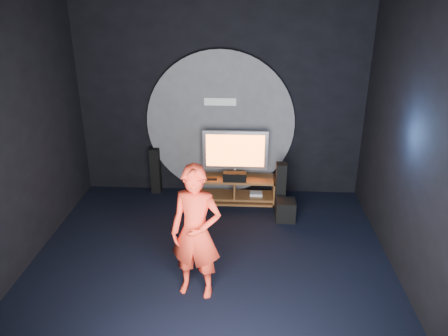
# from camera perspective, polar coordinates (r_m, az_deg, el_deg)

# --- Properties ---
(floor) EXTENTS (5.00, 5.00, 0.00)m
(floor) POSITION_cam_1_polar(r_m,az_deg,el_deg) (6.11, -1.90, -12.97)
(floor) COLOR black
(floor) RESTS_ON ground
(back_wall) EXTENTS (5.00, 0.04, 3.50)m
(back_wall) POSITION_cam_1_polar(r_m,az_deg,el_deg) (7.67, -0.46, 9.07)
(back_wall) COLOR black
(back_wall) RESTS_ON ground
(front_wall) EXTENTS (5.00, 0.04, 3.50)m
(front_wall) POSITION_cam_1_polar(r_m,az_deg,el_deg) (3.07, -6.41, -13.63)
(front_wall) COLOR black
(front_wall) RESTS_ON ground
(left_wall) EXTENTS (0.04, 5.00, 3.50)m
(left_wall) POSITION_cam_1_polar(r_m,az_deg,el_deg) (6.04, -26.52, 2.80)
(left_wall) COLOR black
(left_wall) RESTS_ON ground
(right_wall) EXTENTS (0.04, 5.00, 3.50)m
(right_wall) POSITION_cam_1_polar(r_m,az_deg,el_deg) (5.64, 24.08, 1.92)
(right_wall) COLOR black
(right_wall) RESTS_ON ground
(wall_disc_panel) EXTENTS (2.60, 0.11, 2.60)m
(wall_disc_panel) POSITION_cam_1_polar(r_m,az_deg,el_deg) (7.73, -0.47, 5.74)
(wall_disc_panel) COLOR #515156
(wall_disc_panel) RESTS_ON ground
(media_console) EXTENTS (1.42, 0.45, 0.45)m
(media_console) POSITION_cam_1_polar(r_m,az_deg,el_deg) (7.76, 1.46, -2.99)
(media_console) COLOR #93592D
(media_console) RESTS_ON ground
(tv) EXTENTS (1.13, 0.22, 0.84)m
(tv) POSITION_cam_1_polar(r_m,az_deg,el_deg) (7.54, 1.47, 2.12)
(tv) COLOR silver
(tv) RESTS_ON media_console
(center_speaker) EXTENTS (0.40, 0.15, 0.15)m
(center_speaker) POSITION_cam_1_polar(r_m,az_deg,el_deg) (7.50, 1.40, -1.14)
(center_speaker) COLOR black
(center_speaker) RESTS_ON media_console
(remote) EXTENTS (0.18, 0.05, 0.02)m
(remote) POSITION_cam_1_polar(r_m,az_deg,el_deg) (7.56, -1.62, -1.49)
(remote) COLOR black
(remote) RESTS_ON media_console
(tower_speaker_left) EXTENTS (0.17, 0.19, 0.85)m
(tower_speaker_left) POSITION_cam_1_polar(r_m,az_deg,el_deg) (8.11, -8.92, -0.31)
(tower_speaker_left) COLOR black
(tower_speaker_left) RESTS_ON ground
(tower_speaker_right) EXTENTS (0.17, 0.19, 0.85)m
(tower_speaker_right) POSITION_cam_1_polar(r_m,az_deg,el_deg) (7.42, 7.39, -2.47)
(tower_speaker_right) COLOR black
(tower_speaker_right) RESTS_ON ground
(subwoofer) EXTENTS (0.31, 0.31, 0.34)m
(subwoofer) POSITION_cam_1_polar(r_m,az_deg,el_deg) (7.23, 8.02, -5.48)
(subwoofer) COLOR black
(subwoofer) RESTS_ON ground
(player) EXTENTS (0.69, 0.51, 1.71)m
(player) POSITION_cam_1_polar(r_m,az_deg,el_deg) (5.24, -3.70, -8.44)
(player) COLOR #F63721
(player) RESTS_ON ground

